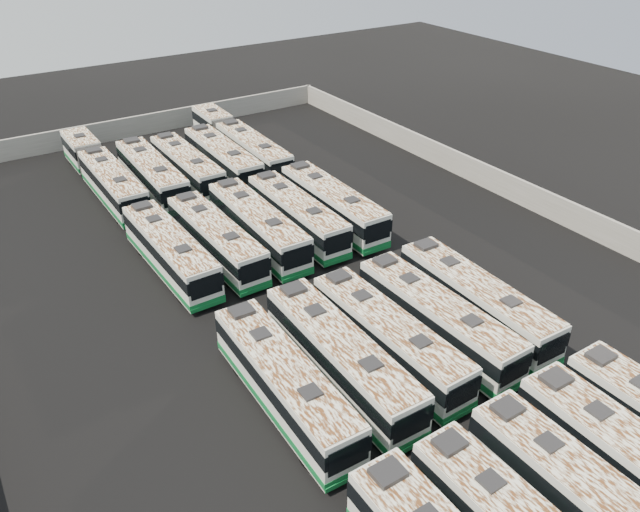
{
  "coord_description": "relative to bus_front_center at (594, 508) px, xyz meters",
  "views": [
    {
      "loc": [
        -18.8,
        -30.01,
        23.96
      ],
      "look_at": [
        1.47,
        1.33,
        1.6
      ],
      "focal_mm": 35.0,
      "sensor_mm": 36.0,
      "label": 1
    }
  ],
  "objects": [
    {
      "name": "ground",
      "position": [
        0.15,
        22.09,
        -1.72
      ],
      "size": [
        140.0,
        140.0,
        0.0
      ],
      "primitive_type": "plane",
      "color": "black",
      "rests_on": "ground"
    },
    {
      "name": "perimeter_wall",
      "position": [
        0.15,
        22.09,
        -0.62
      ],
      "size": [
        45.2,
        73.2,
        2.2
      ],
      "color": "slate",
      "rests_on": "ground"
    },
    {
      "name": "bus_front_center",
      "position": [
        0.0,
        0.0,
        0.0
      ],
      "size": [
        2.61,
        11.99,
        3.37
      ],
      "rotation": [
        0.0,
        0.0,
        0.01
      ],
      "color": "silver",
      "rests_on": "ground"
    },
    {
      "name": "bus_midfront_far_left",
      "position": [
        -6.99,
        13.47,
        0.0
      ],
      "size": [
        2.83,
        12.04,
        3.38
      ],
      "rotation": [
        0.0,
        0.0,
        -0.03
      ],
      "color": "silver",
      "rests_on": "ground"
    },
    {
      "name": "bus_midfront_left",
      "position": [
        -3.42,
        13.53,
        0.05
      ],
      "size": [
        2.83,
        12.35,
        3.47
      ],
      "rotation": [
        0.0,
        0.0,
        -0.02
      ],
      "color": "silver",
      "rests_on": "ground"
    },
    {
      "name": "bus_midfront_center",
      "position": [
        -0.12,
        13.54,
        -0.02
      ],
      "size": [
        2.7,
        11.86,
        3.33
      ],
      "rotation": [
        0.0,
        0.0,
        0.02
      ],
      "color": "silver",
      "rests_on": "ground"
    },
    {
      "name": "bus_midfront_right",
      "position": [
        3.42,
        13.38,
        -0.0
      ],
      "size": [
        2.8,
        12.0,
        3.37
      ],
      "rotation": [
        0.0,
        0.0,
        0.02
      ],
      "color": "silver",
      "rests_on": "ground"
    },
    {
      "name": "bus_midfront_far_right",
      "position": [
        6.74,
        13.49,
        0.0
      ],
      "size": [
        2.82,
        12.05,
        3.38
      ],
      "rotation": [
        0.0,
        0.0,
        -0.02
      ],
      "color": "silver",
      "rests_on": "ground"
    },
    {
      "name": "bus_midback_far_left",
      "position": [
        -6.99,
        29.53,
        -0.01
      ],
      "size": [
        2.78,
        11.98,
        3.36
      ],
      "rotation": [
        0.0,
        0.0,
        0.02
      ],
      "color": "silver",
      "rests_on": "ground"
    },
    {
      "name": "bus_midback_left",
      "position": [
        -3.52,
        29.39,
        -0.03
      ],
      "size": [
        2.75,
        11.81,
        3.31
      ],
      "rotation": [
        0.0,
        0.0,
        0.02
      ],
      "color": "silver",
      "rests_on": "ground"
    },
    {
      "name": "bus_midback_center",
      "position": [
        -0.06,
        29.49,
        0.04
      ],
      "size": [
        2.83,
        12.28,
        3.45
      ],
      "rotation": [
        0.0,
        0.0,
        -0.02
      ],
      "color": "silver",
      "rests_on": "ground"
    },
    {
      "name": "bus_midback_right",
      "position": [
        3.41,
        29.52,
        -0.02
      ],
      "size": [
        2.69,
        11.88,
        3.34
      ],
      "rotation": [
        0.0,
        0.0,
        -0.02
      ],
      "color": "silver",
      "rests_on": "ground"
    },
    {
      "name": "bus_midback_far_right",
      "position": [
        6.72,
        29.44,
        0.04
      ],
      "size": [
        2.75,
        12.26,
        3.45
      ],
      "rotation": [
        0.0,
        0.0,
        -0.01
      ],
      "color": "silver",
      "rests_on": "ground"
    },
    {
      "name": "bus_back_far_left",
      "position": [
        -6.95,
        46.14,
        -0.02
      ],
      "size": [
        2.58,
        18.47,
        3.35
      ],
      "rotation": [
        0.0,
        0.0,
        0.0
      ],
      "color": "silver",
      "rests_on": "ground"
    },
    {
      "name": "bus_back_left",
      "position": [
        -3.43,
        43.03,
        0.05
      ],
      "size": [
        2.84,
        12.38,
        3.48
      ],
      "rotation": [
        0.0,
        0.0,
        -0.02
      ],
      "color": "silver",
      "rests_on": "ground"
    },
    {
      "name": "bus_back_center",
      "position": [
        -0.05,
        43.2,
        -0.03
      ],
      "size": [
        2.53,
        11.8,
        3.32
      ],
      "rotation": [
        0.0,
        0.0,
        0.0
      ],
      "color": "silver",
      "rests_on": "ground"
    },
    {
      "name": "bus_back_right",
      "position": [
        3.42,
        42.97,
        0.05
      ],
      "size": [
        2.82,
        12.34,
        3.47
      ],
      "rotation": [
        0.0,
        0.0,
        -0.02
      ],
      "color": "silver",
      "rests_on": "ground"
    },
    {
      "name": "bus_back_far_right",
      "position": [
        6.79,
        46.35,
        -0.01
      ],
      "size": [
        2.98,
        18.58,
        3.36
      ],
      "rotation": [
        0.0,
        0.0,
        -0.02
      ],
      "color": "silver",
      "rests_on": "ground"
    }
  ]
}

